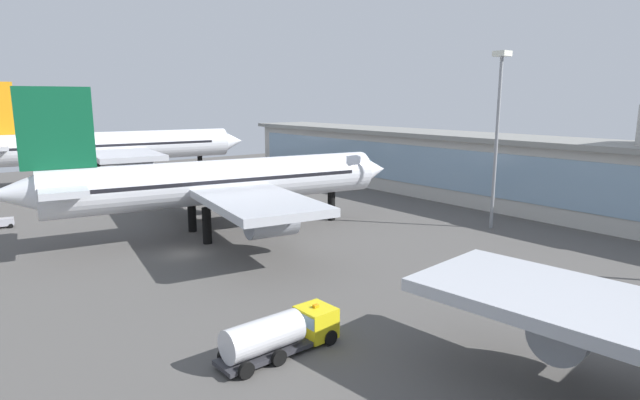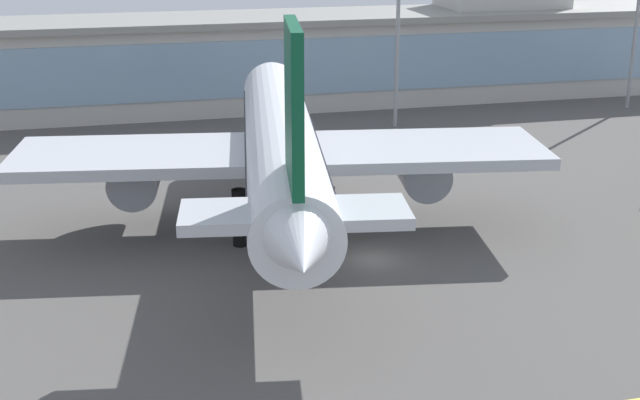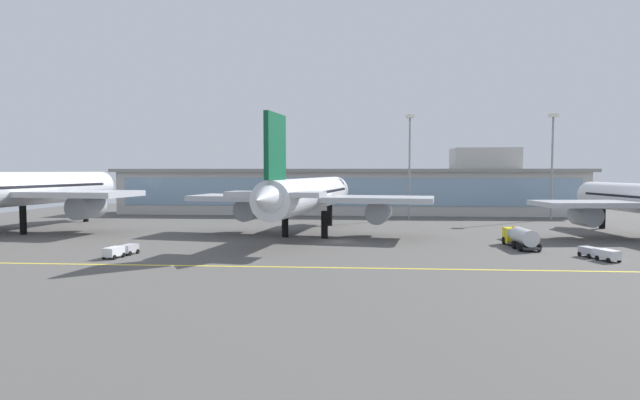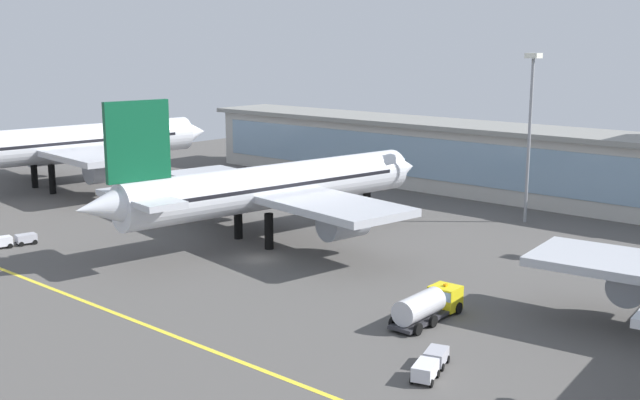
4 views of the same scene
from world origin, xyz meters
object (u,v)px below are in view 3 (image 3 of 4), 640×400
at_px(airliner_near_right, 309,195).
at_px(baggage_tug_near, 121,250).
at_px(service_truck_far, 599,253).
at_px(apron_light_mast_west, 410,151).
at_px(apron_light_mast_centre, 552,151).
at_px(airliner_near_left, 19,190).
at_px(fuel_tanker_truck, 520,237).

relative_size(airliner_near_right, baggage_tug_near, 8.94).
xyz_separation_m(airliner_near_right, service_truck_far, (38.11, -21.39, -6.03)).
relative_size(apron_light_mast_west, apron_light_mast_centre, 0.99).
height_order(airliner_near_right, service_truck_far, airliner_near_right).
height_order(baggage_tug_near, apron_light_mast_west, apron_light_mast_west).
height_order(airliner_near_left, apron_light_mast_west, apron_light_mast_west).
distance_m(airliner_near_right, apron_light_mast_west, 37.27).
bearing_deg(fuel_tanker_truck, apron_light_mast_centre, -26.25).
xyz_separation_m(baggage_tug_near, apron_light_mast_west, (41.51, 54.27, 14.55)).
xyz_separation_m(baggage_tug_near, apron_light_mast_centre, (73.27, 56.55, 14.66)).
height_order(airliner_near_left, service_truck_far, airliner_near_left).
distance_m(fuel_tanker_truck, apron_light_mast_centre, 50.65).
bearing_deg(apron_light_mast_west, baggage_tug_near, -127.41).
height_order(airliner_near_left, baggage_tug_near, airliner_near_left).
bearing_deg(service_truck_far, airliner_near_right, -137.09).
xyz_separation_m(airliner_near_left, fuel_tanker_truck, (84.03, -13.25, -6.02)).
relative_size(airliner_near_right, apron_light_mast_west, 2.21).
bearing_deg(fuel_tanker_truck, airliner_near_left, 78.92).
height_order(airliner_near_right, apron_light_mast_west, apron_light_mast_west).
height_order(airliner_near_right, baggage_tug_near, airliner_near_right).
height_order(airliner_near_left, airliner_near_right, airliner_near_left).
relative_size(fuel_tanker_truck, service_truck_far, 1.58).
bearing_deg(baggage_tug_near, apron_light_mast_centre, 138.26).
bearing_deg(baggage_tug_near, airliner_near_right, 147.88).
xyz_separation_m(airliner_near_right, baggage_tug_near, (-21.91, -23.73, -6.03)).
xyz_separation_m(airliner_near_right, apron_light_mast_west, (19.59, 30.54, 8.53)).
bearing_deg(fuel_tanker_truck, service_truck_far, -147.80).
bearing_deg(airliner_near_left, baggage_tug_near, -122.95).
relative_size(airliner_near_left, airliner_near_right, 1.14).
bearing_deg(service_truck_far, fuel_tanker_truck, -163.48).
relative_size(airliner_near_left, apron_light_mast_centre, 2.50).
bearing_deg(airliner_near_left, fuel_tanker_truck, -92.33).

